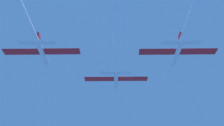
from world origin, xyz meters
TOP-DOWN VIEW (x-y plane):
  - jet_lead at (0.82, -9.39)m, footprint 17.71×42.52m
  - jet_left_wing at (-16.30, -28.06)m, footprint 17.71×46.32m
  - jet_right_wing at (15.02, -25.30)m, footprint 17.71×40.30m

SIDE VIEW (x-z plane):
  - jet_right_wing at x=15.02m, z-range -2.13..0.81m
  - jet_left_wing at x=-16.30m, z-range -1.97..0.96m
  - jet_lead at x=0.82m, z-range -1.33..1.60m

